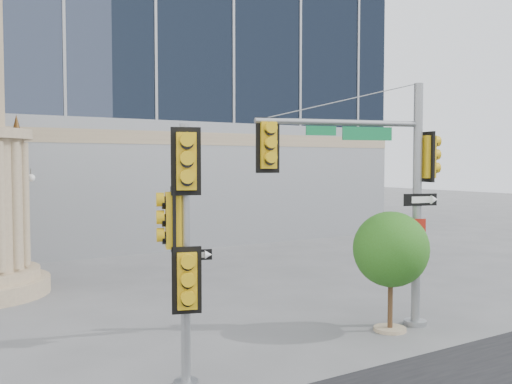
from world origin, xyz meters
TOP-DOWN VIEW (x-y plane):
  - ground at (0.00, 0.00)m, footprint 120.00×120.00m
  - main_signal_pole at (2.03, -0.10)m, footprint 4.59×1.57m
  - secondary_signal_pole at (-3.58, -1.02)m, footprint 0.82×0.77m
  - street_tree at (2.21, -0.38)m, footprint 1.87×1.83m

SIDE VIEW (x-z plane):
  - ground at x=0.00m, z-range 0.00..0.00m
  - street_tree at x=2.21m, z-range 0.46..3.37m
  - secondary_signal_pole at x=-3.58m, z-range 0.42..5.20m
  - main_signal_pole at x=2.03m, z-range 0.72..6.76m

